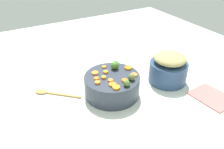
{
  "coord_description": "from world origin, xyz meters",
  "views": [
    {
      "loc": [
        -0.85,
        0.45,
        0.73
      ],
      "look_at": [
        -0.02,
        -0.02,
        0.14
      ],
      "focal_mm": 36.61,
      "sensor_mm": 36.0,
      "label": 1
    }
  ],
  "objects": [
    {
      "name": "tabletop",
      "position": [
        0.0,
        0.0,
        0.01
      ],
      "size": [
        2.4,
        2.4,
        0.02
      ],
      "primitive_type": "cube",
      "color": "silver",
      "rests_on": "ground"
    },
    {
      "name": "serving_bowl_carrots",
      "position": [
        -0.02,
        -0.02,
        0.07
      ],
      "size": [
        0.28,
        0.28,
        0.11
      ],
      "primitive_type": "cylinder",
      "color": "#2F3744",
      "rests_on": "tabletop"
    },
    {
      "name": "metal_pot",
      "position": [
        -0.06,
        -0.35,
        0.08
      ],
      "size": [
        0.21,
        0.21,
        0.12
      ],
      "primitive_type": "cylinder",
      "color": "navy",
      "rests_on": "tabletop"
    },
    {
      "name": "stuffing_mound",
      "position": [
        -0.06,
        -0.35,
        0.16
      ],
      "size": [
        0.17,
        0.17,
        0.06
      ],
      "primitive_type": "ellipsoid",
      "color": "tan",
      "rests_on": "metal_pot"
    },
    {
      "name": "carrot_slice_0",
      "position": [
        -0.01,
        0.06,
        0.13
      ],
      "size": [
        0.03,
        0.03,
        0.01
      ],
      "primitive_type": "cylinder",
      "rotation": [
        0.0,
        0.0,
        2.66
      ],
      "color": "orange",
      "rests_on": "serving_bowl_carrots"
    },
    {
      "name": "carrot_slice_1",
      "position": [
        0.03,
        -0.01,
        0.13
      ],
      "size": [
        0.03,
        0.03,
        0.01
      ],
      "primitive_type": "cylinder",
      "rotation": [
        0.0,
        0.0,
        1.64
      ],
      "color": "orange",
      "rests_on": "serving_bowl_carrots"
    },
    {
      "name": "carrot_slice_2",
      "position": [
        0.01,
        -0.13,
        0.13
      ],
      "size": [
        0.05,
        0.05,
        0.01
      ],
      "primitive_type": "cylinder",
      "rotation": [
        0.0,
        0.0,
        2.47
      ],
      "color": "orange",
      "rests_on": "serving_bowl_carrots"
    },
    {
      "name": "carrot_slice_3",
      "position": [
        -0.06,
        -0.12,
        0.13
      ],
      "size": [
        0.04,
        0.04,
        0.01
      ],
      "primitive_type": "cylinder",
      "rotation": [
        0.0,
        0.0,
        1.92
      ],
      "color": "orange",
      "rests_on": "serving_bowl_carrots"
    },
    {
      "name": "carrot_slice_4",
      "position": [
        -0.12,
        0.01,
        0.13
      ],
      "size": [
        0.05,
        0.05,
        0.01
      ],
      "primitive_type": "cylinder",
      "rotation": [
        0.0,
        0.0,
        5.57
      ],
      "color": "orange",
      "rests_on": "serving_bowl_carrots"
    },
    {
      "name": "carrot_slice_5",
      "position": [
        -0.01,
        0.02,
        0.13
      ],
      "size": [
        0.03,
        0.03,
        0.01
      ],
      "primitive_type": "cylinder",
      "rotation": [
        0.0,
        0.0,
        0.73
      ],
      "color": "orange",
      "rests_on": "serving_bowl_carrots"
    },
    {
      "name": "carrot_slice_6",
      "position": [
        0.08,
        -0.03,
        0.13
      ],
      "size": [
        0.03,
        0.03,
        0.01
      ],
      "primitive_type": "cylinder",
      "rotation": [
        0.0,
        0.0,
        2.05
      ],
      "color": "orange",
      "rests_on": "serving_bowl_carrots"
    },
    {
      "name": "carrot_slice_7",
      "position": [
        0.05,
        0.04,
        0.13
      ],
      "size": [
        0.04,
        0.04,
        0.01
      ],
      "primitive_type": "cylinder",
      "rotation": [
        0.0,
        0.0,
        0.24
      ],
      "color": "orange",
      "rests_on": "serving_bowl_carrots"
    },
    {
      "name": "carrot_slice_8",
      "position": [
        -0.04,
        0.07,
        0.13
      ],
      "size": [
        0.03,
        0.03,
        0.01
      ],
      "primitive_type": "cylinder",
      "rotation": [
        0.0,
        0.0,
        2.78
      ],
      "color": "orange",
      "rests_on": "serving_bowl_carrots"
    },
    {
      "name": "carrot_slice_9",
      "position": [
        -0.06,
        0.01,
        0.13
      ],
      "size": [
        0.03,
        0.03,
        0.01
      ],
      "primitive_type": "cylinder",
      "rotation": [
        0.0,
        0.0,
        0.63
      ],
      "color": "orange",
      "rests_on": "serving_bowl_carrots"
    },
    {
      "name": "carrot_slice_10",
      "position": [
        -0.09,
        -0.05,
        0.13
      ],
      "size": [
        0.03,
        0.03,
        0.01
      ],
      "primitive_type": "cylinder",
      "rotation": [
        0.0,
        0.0,
        1.7
      ],
      "color": "orange",
      "rests_on": "serving_bowl_carrots"
    },
    {
      "name": "carrot_slice_11",
      "position": [
        -0.09,
        0.02,
        0.13
      ],
      "size": [
        0.05,
        0.05,
        0.01
      ],
      "primitive_type": "cylinder",
      "rotation": [
        0.0,
        0.0,
        2.41
      ],
      "color": "orange",
      "rests_on": "serving_bowl_carrots"
    },
    {
      "name": "brussels_sprout_0",
      "position": [
        -0.12,
        -0.04,
        0.14
      ],
      "size": [
        0.03,
        0.03,
        0.03
      ],
      "primitive_type": "sphere",
      "color": "#4E782F",
      "rests_on": "serving_bowl_carrots"
    },
    {
      "name": "brussels_sprout_1",
      "position": [
        0.06,
        -0.09,
        0.14
      ],
      "size": [
        0.03,
        0.03,
        0.03
      ],
      "primitive_type": "sphere",
      "color": "#4E7F33",
      "rests_on": "serving_bowl_carrots"
    },
    {
      "name": "brussels_sprout_2",
      "position": [
        -0.09,
        -0.09,
        0.15
      ],
      "size": [
        0.03,
        0.03,
        0.03
      ],
      "primitive_type": "sphere",
      "color": "#5F6F39",
      "rests_on": "serving_bowl_carrots"
    },
    {
      "name": "brussels_sprout_3",
      "position": [
        0.04,
        -0.07,
        0.15
      ],
      "size": [
        0.04,
        0.04,
        0.04
      ],
      "primitive_type": "sphere",
      "color": "#487F2D",
      "rests_on": "serving_bowl_carrots"
    },
    {
      "name": "wooden_spoon",
      "position": [
        0.15,
        0.27,
        0.03
      ],
      "size": [
        0.19,
        0.21,
        0.01
      ],
      "color": "tan",
      "rests_on": "tabletop"
    },
    {
      "name": "dish_towel",
      "position": [
        -0.29,
        -0.45,
        0.02
      ],
      "size": [
        0.21,
        0.18,
        0.01
      ],
      "primitive_type": "cube",
      "rotation": [
        0.0,
        0.0,
        0.09
      ],
      "color": "#B5716D",
      "rests_on": "tabletop"
    }
  ]
}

